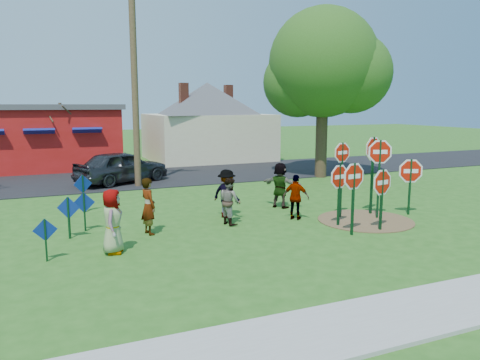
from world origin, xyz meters
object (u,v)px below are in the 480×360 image
at_px(person_a, 112,221).
at_px(person_b, 148,206).
at_px(utility_pole, 134,75).
at_px(stop_sign_a, 354,183).
at_px(stop_sign_d, 373,156).
at_px(stop_sign_c, 380,161).
at_px(stop_sign_b, 342,160).
at_px(leafy_tree, 326,69).
at_px(suv, 122,167).

height_order(person_a, person_b, person_b).
bearing_deg(utility_pole, stop_sign_a, -68.63).
distance_m(stop_sign_a, stop_sign_d, 3.03).
xyz_separation_m(stop_sign_c, utility_pole, (-6.36, 9.63, 3.21)).
bearing_deg(stop_sign_b, leafy_tree, 52.17).
relative_size(suv, utility_pole, 0.47).
bearing_deg(utility_pole, leafy_tree, -5.28).
relative_size(stop_sign_a, person_b, 1.35).
relative_size(person_a, suv, 0.37).
height_order(stop_sign_b, person_b, stop_sign_b).
height_order(stop_sign_b, person_a, stop_sign_b).
bearing_deg(stop_sign_c, person_a, -156.00).
height_order(stop_sign_d, suv, stop_sign_d).
distance_m(stop_sign_a, person_a, 7.01).
xyz_separation_m(stop_sign_c, person_b, (-7.69, 1.15, -1.15)).
relative_size(person_a, utility_pole, 0.17).
distance_m(stop_sign_c, suv, 12.91).
distance_m(stop_sign_d, leafy_tree, 9.48).
distance_m(person_b, utility_pole, 9.62).
bearing_deg(stop_sign_c, utility_pole, 145.52).
distance_m(stop_sign_a, suv, 13.15).
xyz_separation_m(stop_sign_a, leafy_tree, (5.54, 10.07, 4.14)).
bearing_deg(stop_sign_c, leafy_tree, 90.34).
relative_size(stop_sign_c, suv, 0.61).
bearing_deg(person_b, stop_sign_c, -112.15).
relative_size(utility_pole, leafy_tree, 1.11).
distance_m(stop_sign_a, stop_sign_c, 2.50).
bearing_deg(person_a, stop_sign_a, -81.05).
bearing_deg(stop_sign_d, leafy_tree, 52.10).
bearing_deg(suv, person_b, 150.61).
bearing_deg(suv, stop_sign_a, 176.87).
relative_size(stop_sign_b, utility_pole, 0.28).
bearing_deg(suv, leafy_tree, -126.36).
bearing_deg(stop_sign_a, utility_pole, 103.03).
bearing_deg(leafy_tree, suv, 168.45).
height_order(stop_sign_a, stop_sign_b, stop_sign_b).
bearing_deg(person_b, person_a, 125.33).
height_order(person_b, leafy_tree, leafy_tree).
height_order(stop_sign_c, stop_sign_d, stop_sign_d).
bearing_deg(leafy_tree, stop_sign_b, -119.45).
relative_size(stop_sign_a, person_a, 1.36).
distance_m(stop_sign_d, person_b, 8.00).
height_order(stop_sign_d, utility_pole, utility_pole).
distance_m(person_b, leafy_tree, 14.34).
distance_m(stop_sign_b, person_a, 7.98).
bearing_deg(suv, utility_pole, 179.56).
bearing_deg(stop_sign_d, person_a, 169.70).
relative_size(stop_sign_a, stop_sign_d, 0.80).
relative_size(stop_sign_b, leafy_tree, 0.31).
distance_m(stop_sign_c, person_b, 7.86).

